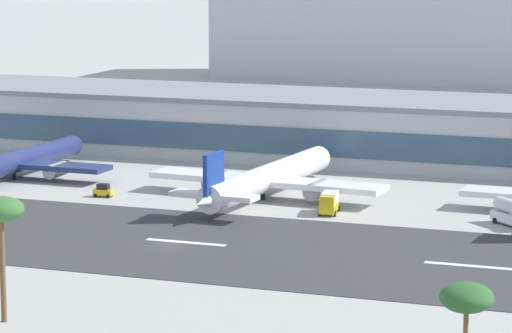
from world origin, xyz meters
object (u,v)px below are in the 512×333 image
object	(u,v)px
palm_tree_1	(1,213)
terminal_building	(342,127)
service_box_truck_2	(329,202)
airliner_navy_tail_gate_1	(264,180)
palm_tree_0	(467,299)
distant_hotel_block	(440,15)
airliner_gold_tail_gate_0	(15,163)
service_baggage_tug_0	(103,191)

from	to	relation	value
palm_tree_1	terminal_building	bearing A→B (deg)	88.41
terminal_building	service_box_truck_2	distance (m)	54.00
airliner_navy_tail_gate_1	palm_tree_0	xyz separation A→B (m)	(49.94, -84.73, 6.29)
terminal_building	palm_tree_0	world-z (taller)	terminal_building
distant_hotel_block	palm_tree_1	distance (m)	269.03
airliner_navy_tail_gate_1	palm_tree_0	size ratio (longest dim) A/B	4.44
airliner_gold_tail_gate_0	distant_hotel_block	bearing A→B (deg)	-9.27
terminal_building	airliner_gold_tail_gate_0	size ratio (longest dim) A/B	3.82
service_baggage_tug_0	distant_hotel_block	bearing A→B (deg)	83.08
distant_hotel_block	airliner_navy_tail_gate_1	xyz separation A→B (m)	(12.87, -191.92, -16.31)
terminal_building	palm_tree_1	world-z (taller)	palm_tree_1
palm_tree_0	terminal_building	bearing A→B (deg)	111.04
distant_hotel_block	airliner_gold_tail_gate_0	world-z (taller)	distant_hotel_block
terminal_building	airliner_navy_tail_gate_1	world-z (taller)	terminal_building
service_baggage_tug_0	service_box_truck_2	size ratio (longest dim) A/B	0.52
palm_tree_0	airliner_navy_tail_gate_1	bearing A→B (deg)	120.52
service_baggage_tug_0	airliner_navy_tail_gate_1	bearing A→B (deg)	12.07
airliner_gold_tail_gate_0	terminal_building	bearing A→B (deg)	-47.51
airliner_navy_tail_gate_1	service_baggage_tug_0	size ratio (longest dim) A/B	15.03
airliner_gold_tail_gate_0	service_baggage_tug_0	xyz separation A→B (m)	(22.20, -9.67, -1.91)
airliner_gold_tail_gate_0	palm_tree_0	bearing A→B (deg)	-130.60
terminal_building	airliner_navy_tail_gate_1	bearing A→B (deg)	-90.17
palm_tree_0	airliner_gold_tail_gate_0	bearing A→B (deg)	138.21
service_box_truck_2	palm_tree_1	bearing A→B (deg)	-22.09
airliner_navy_tail_gate_1	service_box_truck_2	world-z (taller)	airliner_navy_tail_gate_1
airliner_gold_tail_gate_0	service_box_truck_2	bearing A→B (deg)	-98.11
service_box_truck_2	palm_tree_1	distance (m)	72.21
distant_hotel_block	airliner_navy_tail_gate_1	bearing A→B (deg)	-86.16
distant_hotel_block	palm_tree_0	xyz separation A→B (m)	(62.81, -276.64, -10.02)
terminal_building	airliner_gold_tail_gate_0	world-z (taller)	terminal_building
palm_tree_0	palm_tree_1	bearing A→B (deg)	171.57
distant_hotel_block	airliner_gold_tail_gate_0	distance (m)	193.18
distant_hotel_block	airliner_navy_tail_gate_1	world-z (taller)	distant_hotel_block
palm_tree_1	distant_hotel_block	bearing A→B (deg)	92.05
service_baggage_tug_0	service_box_truck_2	bearing A→B (deg)	-3.78
airliner_gold_tail_gate_0	service_baggage_tug_0	bearing A→B (deg)	-112.35
service_box_truck_2	airliner_gold_tail_gate_0	bearing A→B (deg)	-107.92
airliner_navy_tail_gate_1	palm_tree_0	bearing A→B (deg)	-144.48
service_baggage_tug_0	palm_tree_0	size ratio (longest dim) A/B	0.30
terminal_building	airliner_navy_tail_gate_1	size ratio (longest dim) A/B	3.44
distant_hotel_block	service_box_truck_2	bearing A→B (deg)	-82.49
airliner_gold_tail_gate_0	palm_tree_0	xyz separation A→B (m)	(97.77, -87.38, 6.62)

